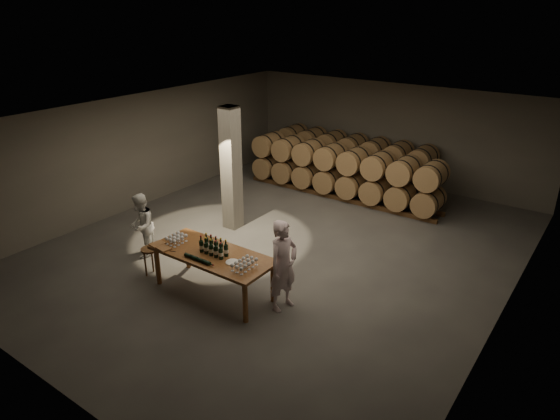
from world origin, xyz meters
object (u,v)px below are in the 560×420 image
Objects in this scene: tasting_table at (213,258)px; bottle_cluster at (214,248)px; person_woman at (141,225)px; notebook_near at (164,248)px; person_man at (283,266)px; plate at (232,262)px; stool at (150,253)px.

bottle_cluster is (0.05, -0.01, 0.23)m from tasting_table.
notebook_near is at bearing 28.55° from person_woman.
person_man is (1.46, 0.38, 0.12)m from tasting_table.
tasting_table is 1.03m from notebook_near.
notebook_near is at bearing 118.42° from person_man.
plate is (0.53, -0.06, -0.12)m from bottle_cluster.
plate is 1.54m from notebook_near.
person_woman reaches higher than bottle_cluster.
stool is at bearing 21.83° from person_woman.
plate is at bearing 5.41° from stool.
plate is 0.95× the size of notebook_near.
notebook_near reaches higher than plate.
person_man is at bearing 26.81° from plate.
tasting_table is 9.44× the size of notebook_near.
tasting_table is at bearing 47.05° from person_woman.
person_man is (2.38, 0.83, 0.00)m from notebook_near.
bottle_cluster is 1.74m from stool.
person_man is at bearing 54.78° from person_woman.
tasting_table is 1.64m from stool.
plate is at bearing 46.95° from person_woman.
plate is 0.41× the size of stool.
person_woman reaches higher than plate.
bottle_cluster is 2.21× the size of notebook_near.
stool is at bearing 174.21° from notebook_near.
bottle_cluster reaches higher than tasting_table.
bottle_cluster is 2.53m from person_woman.
stool is (-1.59, -0.27, -0.27)m from tasting_table.
stool is (-1.64, -0.26, -0.51)m from bottle_cluster.
bottle_cluster is at bearing -9.15° from tasting_table.
bottle_cluster is at bearing 114.74° from person_man.
tasting_table is at bearing 113.95° from person_man.
person_woman is at bearing 101.26° from person_man.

